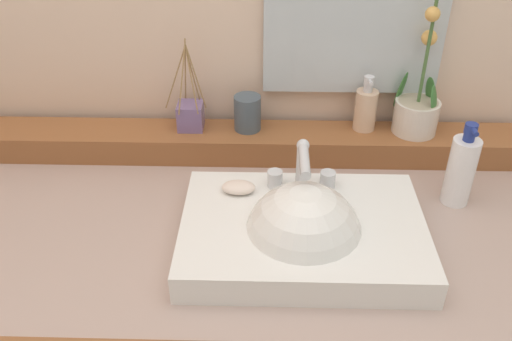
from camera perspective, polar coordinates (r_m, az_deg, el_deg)
name	(u,v)px	position (r m, az deg, el deg)	size (l,w,h in m)	color
back_ledge	(234,143)	(1.36, -2.28, 2.89)	(1.43, 0.12, 0.07)	brown
sink_basin	(303,236)	(1.08, 4.86, -6.80)	(0.47, 0.33, 0.26)	white
soap_bar	(238,187)	(1.13, -1.83, -1.75)	(0.07, 0.04, 0.02)	silver
potted_plant	(417,106)	(1.37, 16.39, 6.42)	(0.11, 0.11, 0.37)	silver
soap_dispenser	(366,108)	(1.36, 11.29, 6.34)	(0.05, 0.06, 0.14)	beige
tumbler_cup	(247,113)	(1.34, -0.89, 5.98)	(0.07, 0.07, 0.09)	#46535D
reed_diffuser	(191,114)	(1.35, -6.80, 5.79)	(0.10, 0.08, 0.23)	slate
lotion_bottle	(461,170)	(1.25, 20.47, 0.08)	(0.06, 0.06, 0.19)	white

